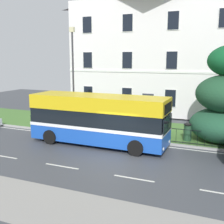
{
  "coord_description": "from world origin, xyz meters",
  "views": [
    {
      "loc": [
        5.89,
        -13.81,
        5.6
      ],
      "look_at": [
        -1.65,
        4.23,
        1.89
      ],
      "focal_mm": 45.32,
      "sensor_mm": 36.0,
      "label": 1
    }
  ],
  "objects_px": {
    "georgian_townhouse": "(161,49)",
    "street_lamp_post": "(73,73)",
    "single_decker_bus": "(99,119)",
    "litter_bin": "(188,132)"
  },
  "relations": [
    {
      "from": "georgian_townhouse",
      "to": "street_lamp_post",
      "type": "xyz_separation_m",
      "value": [
        -4.09,
        -11.5,
        -2.07
      ]
    },
    {
      "from": "georgian_townhouse",
      "to": "single_decker_bus",
      "type": "relative_size",
      "value": 1.9
    },
    {
      "from": "georgian_townhouse",
      "to": "single_decker_bus",
      "type": "bearing_deg",
      "value": -92.69
    },
    {
      "from": "georgian_townhouse",
      "to": "street_lamp_post",
      "type": "bearing_deg",
      "value": -109.58
    },
    {
      "from": "single_decker_bus",
      "to": "street_lamp_post",
      "type": "distance_m",
      "value": 5.19
    },
    {
      "from": "single_decker_bus",
      "to": "litter_bin",
      "type": "height_order",
      "value": "single_decker_bus"
    },
    {
      "from": "georgian_townhouse",
      "to": "litter_bin",
      "type": "height_order",
      "value": "georgian_townhouse"
    },
    {
      "from": "georgian_townhouse",
      "to": "single_decker_bus",
      "type": "height_order",
      "value": "georgian_townhouse"
    },
    {
      "from": "single_decker_bus",
      "to": "street_lamp_post",
      "type": "relative_size",
      "value": 1.17
    },
    {
      "from": "single_decker_bus",
      "to": "litter_bin",
      "type": "xyz_separation_m",
      "value": [
        5.36,
        2.74,
        -0.98
      ]
    }
  ]
}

